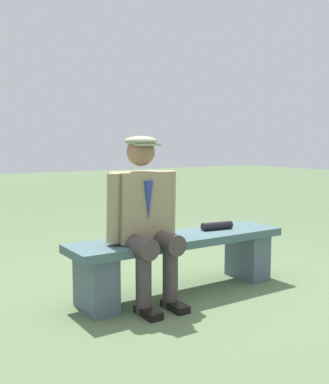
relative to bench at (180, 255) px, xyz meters
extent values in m
plane|color=#556B46|center=(0.00, 0.00, -0.30)|extent=(30.00, 30.00, 0.00)
cube|color=#405D61|center=(0.00, 0.00, 0.12)|extent=(1.80, 0.43, 0.06)
cube|color=#4A5C68|center=(-0.72, 0.00, -0.10)|extent=(0.20, 0.37, 0.39)
cube|color=#4A5C68|center=(0.72, 0.00, -0.10)|extent=(0.20, 0.37, 0.39)
cube|color=gray|center=(0.36, 0.00, 0.41)|extent=(0.40, 0.24, 0.50)
cylinder|color=#1E2338|center=(0.36, 0.00, 0.64)|extent=(0.22, 0.22, 0.06)
cone|color=navy|center=(0.36, 0.12, 0.47)|extent=(0.07, 0.07, 0.28)
sphere|color=#8C664C|center=(0.36, 0.02, 0.81)|extent=(0.21, 0.21, 0.21)
ellipsoid|color=gray|center=(0.36, 0.02, 0.89)|extent=(0.24, 0.24, 0.07)
cube|color=gray|center=(0.36, 0.11, 0.86)|extent=(0.16, 0.09, 0.02)
cylinder|color=#403837|center=(0.25, 0.12, 0.16)|extent=(0.15, 0.42, 0.15)
cylinder|color=#403837|center=(0.25, 0.24, -0.07)|extent=(0.11, 0.11, 0.46)
cube|color=black|center=(0.25, 0.30, -0.27)|extent=(0.10, 0.24, 0.05)
cylinder|color=gray|center=(0.13, 0.04, 0.42)|extent=(0.11, 0.12, 0.49)
cylinder|color=#403837|center=(0.47, 0.12, 0.16)|extent=(0.15, 0.42, 0.15)
cylinder|color=#403837|center=(0.47, 0.24, -0.07)|extent=(0.11, 0.11, 0.46)
cube|color=black|center=(0.47, 0.30, -0.27)|extent=(0.10, 0.24, 0.05)
cylinder|color=gray|center=(0.59, 0.04, 0.42)|extent=(0.11, 0.13, 0.49)
cylinder|color=black|center=(-0.40, -0.03, 0.19)|extent=(0.28, 0.10, 0.07)
camera|label=1|loc=(2.02, 2.86, 0.87)|focal=42.70mm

